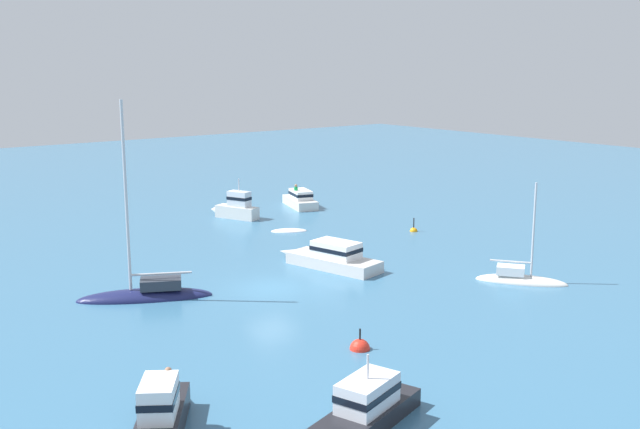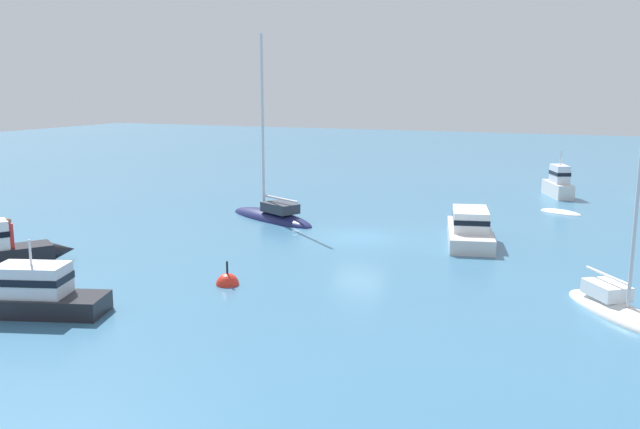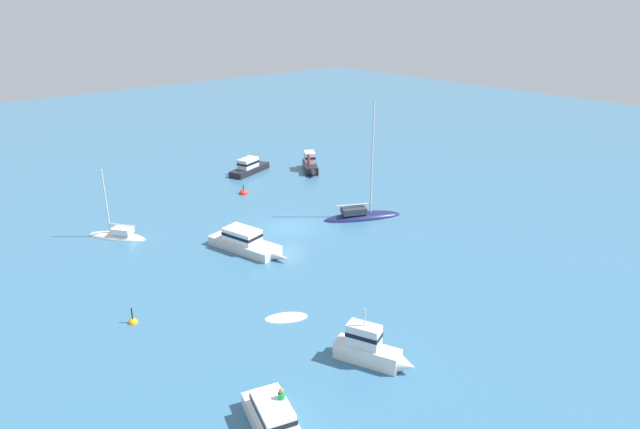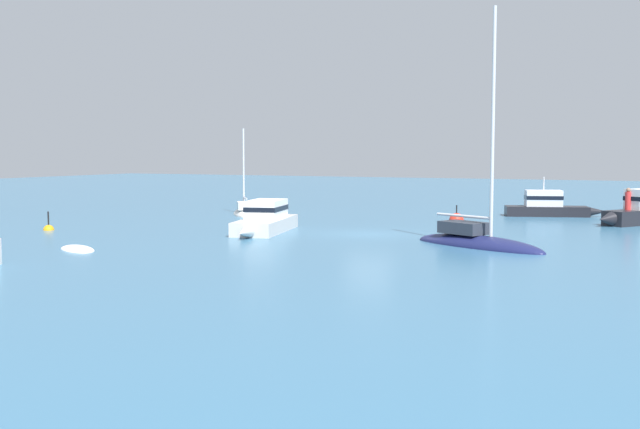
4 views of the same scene
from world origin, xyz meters
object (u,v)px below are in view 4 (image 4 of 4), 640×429
object	(u,v)px
powerboat	(635,211)
mooring_buoy	(456,220)
yacht	(477,242)
dinghy	(77,250)
ketch	(245,213)
channel_buoy	(49,230)
launch	(548,206)
cabin_cruiser	(265,219)

from	to	relation	value
powerboat	mooring_buoy	xyz separation A→B (m)	(9.84, 1.52, -0.77)
powerboat	mooring_buoy	world-z (taller)	powerboat
yacht	dinghy	xyz separation A→B (m)	(14.91, 8.38, -0.17)
powerboat	dinghy	bearing A→B (deg)	-9.02
mooring_buoy	powerboat	bearing A→B (deg)	-171.22
dinghy	mooring_buoy	size ratio (longest dim) A/B	2.11
ketch	channel_buoy	world-z (taller)	ketch
ketch	mooring_buoy	bearing A→B (deg)	-116.76
powerboat	channel_buoy	bearing A→B (deg)	-25.26
channel_buoy	ketch	bearing A→B (deg)	-108.66
launch	channel_buoy	xyz separation A→B (m)	(22.32, 20.28, -0.63)
channel_buoy	yacht	bearing A→B (deg)	-172.68
powerboat	dinghy	xyz separation A→B (m)	(20.54, 21.96, -0.77)
dinghy	yacht	bearing A→B (deg)	-120.17
launch	cabin_cruiser	bearing A→B (deg)	-143.45
yacht	cabin_cruiser	bearing A→B (deg)	-159.49
launch	powerboat	world-z (taller)	launch
cabin_cruiser	yacht	bearing A→B (deg)	70.49
launch	channel_buoy	size ratio (longest dim) A/B	5.06
mooring_buoy	cabin_cruiser	bearing A→B (deg)	56.81
launch	ketch	size ratio (longest dim) A/B	1.06
launch	dinghy	size ratio (longest dim) A/B	2.24
yacht	launch	bearing A→B (deg)	115.79
powerboat	dinghy	distance (m)	30.08
channel_buoy	mooring_buoy	size ratio (longest dim) A/B	0.94
ketch	channel_buoy	xyz separation A→B (m)	(4.31, 12.76, -0.10)
ketch	dinghy	bearing A→B (deg)	153.03
yacht	ketch	size ratio (longest dim) A/B	1.78
mooring_buoy	channel_buoy	bearing A→B (deg)	39.87
channel_buoy	mooring_buoy	distance (m)	23.22
ketch	channel_buoy	bearing A→B (deg)	125.65
yacht	channel_buoy	size ratio (longest dim) A/B	8.46
launch	ketch	bearing A→B (deg)	-175.28
powerboat	launch	bearing A→B (deg)	-91.88
launch	ketch	distance (m)	19.52
launch	yacht	size ratio (longest dim) A/B	0.60
ketch	dinghy	world-z (taller)	ketch
ketch	mooring_buoy	size ratio (longest dim) A/B	4.45
cabin_cruiser	dinghy	size ratio (longest dim) A/B	2.58
powerboat	ketch	xyz separation A→B (m)	(23.35, 3.64, -0.66)
powerboat	ketch	distance (m)	23.64
launch	powerboat	size ratio (longest dim) A/B	1.35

